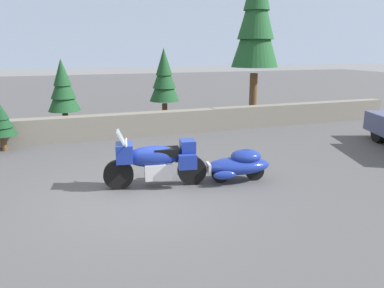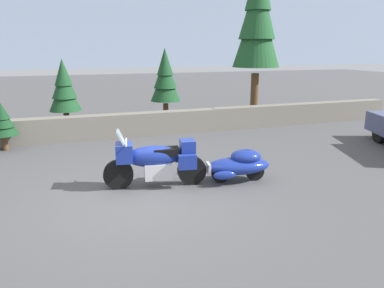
{
  "view_description": "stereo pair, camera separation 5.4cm",
  "coord_description": "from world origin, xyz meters",
  "views": [
    {
      "loc": [
        -1.37,
        -7.12,
        3.02
      ],
      "look_at": [
        1.43,
        0.77,
        0.85
      ],
      "focal_mm": 34.38,
      "sensor_mm": 36.0,
      "label": 1
    },
    {
      "loc": [
        -1.32,
        -7.14,
        3.02
      ],
      "look_at": [
        1.43,
        0.77,
        0.85
      ],
      "focal_mm": 34.38,
      "sensor_mm": 36.0,
      "label": 2
    }
  ],
  "objects": [
    {
      "name": "ground_plane",
      "position": [
        0.0,
        0.0,
        0.0
      ],
      "size": [
        80.0,
        80.0,
        0.0
      ],
      "primitive_type": "plane",
      "color": "#4C4C4F"
    },
    {
      "name": "touring_motorcycle",
      "position": [
        0.47,
        0.53,
        0.62
      ],
      "size": [
        2.3,
        0.96,
        1.33
      ],
      "color": "black",
      "rests_on": "ground"
    },
    {
      "name": "pine_tree_far_right",
      "position": [
        2.51,
        7.14,
        1.92
      ],
      "size": [
        1.19,
        1.19,
        3.08
      ],
      "color": "brown",
      "rests_on": "ground"
    },
    {
      "name": "pine_sapling_near",
      "position": [
        -3.16,
        5.02,
        0.93
      ],
      "size": [
        0.87,
        0.87,
        1.49
      ],
      "color": "brown",
      "rests_on": "ground"
    },
    {
      "name": "pine_tree_tall",
      "position": [
        6.53,
        7.17,
        4.35
      ],
      "size": [
        1.99,
        1.99,
        6.95
      ],
      "color": "brown",
      "rests_on": "ground"
    },
    {
      "name": "car_shaped_trailer",
      "position": [
        2.39,
        0.22,
        0.41
      ],
      "size": [
        2.23,
        0.95,
        0.76
      ],
      "color": "black",
      "rests_on": "ground"
    },
    {
      "name": "distant_ridgeline",
      "position": [
        0.0,
        95.66,
        8.0
      ],
      "size": [
        240.0,
        80.0,
        16.0
      ],
      "primitive_type": "cube",
      "color": "#8C9EB7",
      "rests_on": "ground"
    },
    {
      "name": "stone_guard_wall",
      "position": [
        0.53,
        5.69,
        0.4
      ],
      "size": [
        24.0,
        0.55,
        0.83
      ],
      "color": "slate",
      "rests_on": "ground"
    },
    {
      "name": "pine_tree_secondary",
      "position": [
        -1.32,
        6.66,
        1.69
      ],
      "size": [
        1.12,
        1.12,
        2.71
      ],
      "color": "brown",
      "rests_on": "ground"
    }
  ]
}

